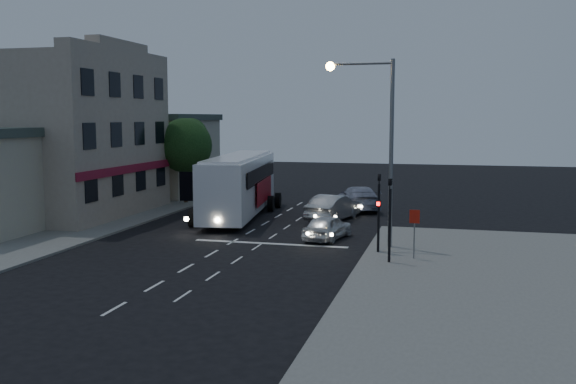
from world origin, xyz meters
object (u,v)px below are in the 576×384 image
(traffic_signal_main, at_px, (379,203))
(traffic_signal_side, at_px, (390,210))
(car_sedan_b, at_px, (359,198))
(tour_bus, at_px, (239,184))
(streetlight, at_px, (378,131))
(regulatory_sign, at_px, (414,226))
(street_tree, at_px, (185,143))
(car_suv, at_px, (327,227))
(car_sedan_a, at_px, (333,208))

(traffic_signal_main, xyz_separation_m, traffic_signal_side, (0.70, -1.98, 0.00))
(car_sedan_b, distance_m, traffic_signal_side, 16.75)
(tour_bus, height_order, car_sedan_b, tour_bus)
(traffic_signal_side, bearing_deg, streetlight, 105.70)
(regulatory_sign, xyz_separation_m, street_tree, (-17.51, 15.26, 2.90))
(traffic_signal_main, height_order, street_tree, street_tree)
(car_suv, bearing_deg, car_sedan_a, -71.17)
(regulatory_sign, height_order, streetlight, streetlight)
(car_sedan_a, bearing_deg, traffic_signal_main, 126.05)
(car_suv, xyz_separation_m, car_sedan_a, (-0.83, 6.21, 0.15))
(car_sedan_a, xyz_separation_m, car_sedan_b, (0.87, 5.06, 0.01))
(car_suv, height_order, traffic_signal_main, traffic_signal_main)
(car_sedan_b, xyz_separation_m, street_tree, (-12.86, -0.05, 3.68))
(tour_bus, bearing_deg, car_suv, -49.98)
(car_sedan_b, height_order, traffic_signal_main, traffic_signal_main)
(car_sedan_b, xyz_separation_m, regulatory_sign, (4.64, -15.31, 0.78))
(car_suv, height_order, traffic_signal_side, traffic_signal_side)
(car_sedan_a, height_order, traffic_signal_side, traffic_signal_side)
(street_tree, bearing_deg, traffic_signal_side, -44.50)
(car_suv, distance_m, traffic_signal_side, 6.46)
(car_sedan_a, relative_size, regulatory_sign, 2.24)
(car_suv, distance_m, street_tree, 17.47)
(tour_bus, height_order, streetlight, streetlight)
(streetlight, bearing_deg, regulatory_sign, -51.25)
(car_suv, height_order, street_tree, street_tree)
(regulatory_sign, bearing_deg, streetlight, 128.75)
(car_sedan_a, height_order, regulatory_sign, regulatory_sign)
(street_tree, bearing_deg, car_sedan_a, -22.67)
(traffic_signal_main, xyz_separation_m, regulatory_sign, (1.70, -1.01, -0.82))
(traffic_signal_main, height_order, streetlight, streetlight)
(car_suv, xyz_separation_m, traffic_signal_main, (2.98, -3.02, 1.76))
(traffic_signal_main, height_order, regulatory_sign, traffic_signal_main)
(car_sedan_a, xyz_separation_m, traffic_signal_side, (4.51, -11.21, 1.61))
(car_suv, relative_size, streetlight, 0.43)
(car_sedan_a, distance_m, car_sedan_b, 5.13)
(car_sedan_a, height_order, car_sedan_b, car_sedan_b)
(car_suv, relative_size, traffic_signal_main, 0.95)
(car_sedan_a, distance_m, streetlight, 9.90)
(traffic_signal_main, relative_size, street_tree, 0.66)
(traffic_signal_side, distance_m, street_tree, 23.24)
(tour_bus, distance_m, streetlight, 13.02)
(car_sedan_b, height_order, street_tree, street_tree)
(car_sedan_a, relative_size, streetlight, 0.55)
(car_suv, xyz_separation_m, traffic_signal_side, (3.68, -5.00, 1.76))
(regulatory_sign, xyz_separation_m, streetlight, (-1.96, 2.44, 4.14))
(traffic_signal_side, xyz_separation_m, regulatory_sign, (1.00, 0.96, -0.82))
(traffic_signal_main, bearing_deg, tour_bus, 136.86)
(car_sedan_b, xyz_separation_m, traffic_signal_side, (3.64, -16.27, 1.60))
(car_suv, xyz_separation_m, street_tree, (-12.82, 11.22, 3.84))
(car_suv, bearing_deg, regulatory_sign, 150.51)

